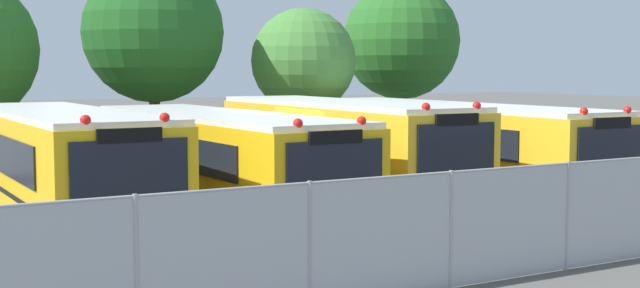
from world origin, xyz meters
TOP-DOWN VIEW (x-y plane):
  - ground_plane at (0.00, 0.00)m, footprint 160.00×160.00m
  - school_bus_0 at (-5.30, 0.05)m, footprint 2.58×9.75m
  - school_bus_1 at (-1.77, -0.17)m, footprint 2.78×10.49m
  - school_bus_2 at (1.62, -0.05)m, footprint 2.61×9.76m
  - school_bus_3 at (5.28, 0.07)m, footprint 2.64×11.48m
  - tree_2 at (-0.07, 8.89)m, footprint 4.67×4.67m
  - tree_3 at (4.96, 7.86)m, footprint 3.68×3.68m
  - tree_4 at (10.55, 9.73)m, footprint 4.78×4.67m
  - chainlink_fence at (0.12, -7.97)m, footprint 17.84×0.07m
  - traffic_cone at (-3.74, -6.28)m, footprint 0.40×0.40m

SIDE VIEW (x-z plane):
  - ground_plane at x=0.00m, z-range 0.00..0.00m
  - traffic_cone at x=-3.74m, z-range 0.00..0.53m
  - chainlink_fence at x=0.12m, z-range 0.04..1.92m
  - school_bus_1 at x=-1.77m, z-range 0.07..2.67m
  - school_bus_3 at x=5.28m, z-range 0.07..2.73m
  - school_bus_0 at x=-5.30m, z-range 0.07..2.80m
  - school_bus_2 at x=1.62m, z-range 0.07..2.87m
  - tree_3 at x=4.96m, z-range 1.03..6.63m
  - tree_4 at x=10.55m, z-range 1.02..7.95m
  - tree_2 at x=-0.07m, z-range 1.21..8.23m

